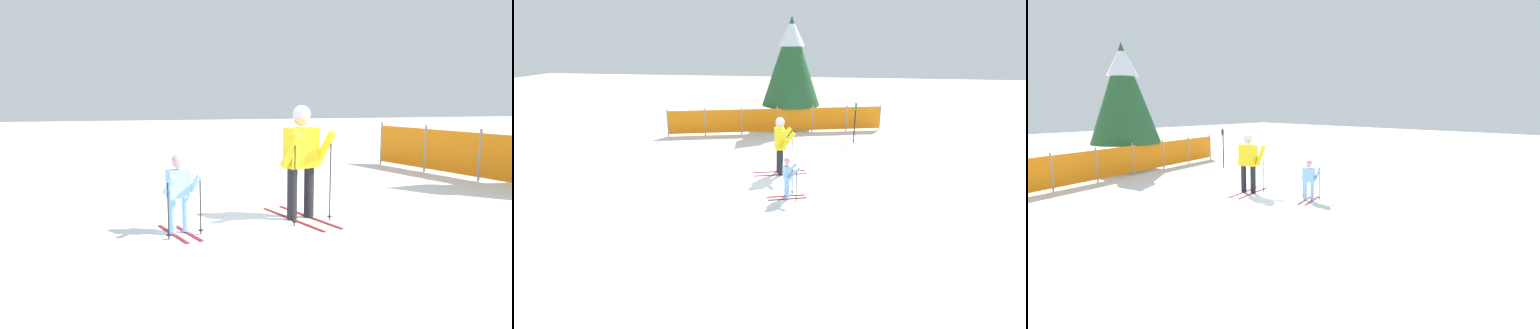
% 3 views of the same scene
% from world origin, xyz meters
% --- Properties ---
extents(ground_plane, '(60.00, 60.00, 0.00)m').
position_xyz_m(ground_plane, '(0.00, 0.00, 0.00)').
color(ground_plane, white).
extents(skier_adult, '(1.69, 0.88, 1.75)m').
position_xyz_m(skier_adult, '(-0.05, 0.25, 1.04)').
color(skier_adult, maroon).
rests_on(skier_adult, ground_plane).
extents(skier_child, '(1.06, 0.60, 1.11)m').
position_xyz_m(skier_child, '(0.38, -1.65, 0.65)').
color(skier_child, maroon).
rests_on(skier_child, ground_plane).
extents(safety_fence, '(8.96, 2.63, 1.17)m').
position_xyz_m(safety_fence, '(-0.88, 5.53, 0.58)').
color(safety_fence, gray).
rests_on(safety_fence, ground_plane).
extents(conifer_far, '(2.63, 2.63, 4.88)m').
position_xyz_m(conifer_far, '(-0.44, 6.84, 3.02)').
color(conifer_far, '#4C3823').
rests_on(conifer_far, ground_plane).
extents(trail_marker, '(0.10, 0.27, 1.59)m').
position_xyz_m(trail_marker, '(2.34, 4.34, 0.98)').
color(trail_marker, black).
rests_on(trail_marker, ground_plane).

